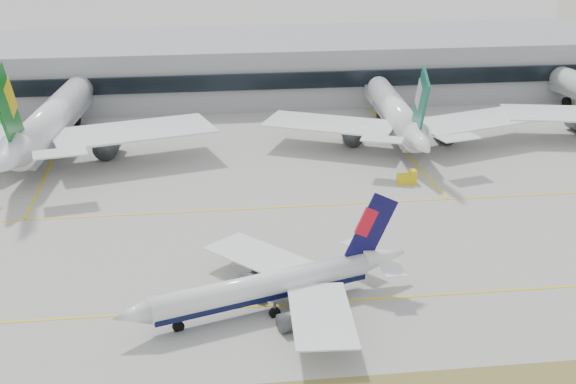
{
  "coord_description": "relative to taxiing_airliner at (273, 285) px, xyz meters",
  "views": [
    {
      "loc": [
        -18.24,
        -100.32,
        53.21
      ],
      "look_at": [
        -2.85,
        18.0,
        7.5
      ],
      "focal_mm": 50.0,
      "sensor_mm": 36.0,
      "label": 1
    }
  ],
  "objects": [
    {
      "name": "ground",
      "position": [
        8.02,
        5.76,
        -3.44
      ],
      "size": [
        3000.0,
        3000.0,
        0.0
      ],
      "primitive_type": "plane",
      "color": "#9C9892",
      "rests_on": "ground"
    },
    {
      "name": "taxiing_airliner",
      "position": [
        0.0,
        0.0,
        0.0
      ],
      "size": [
        41.27,
        35.05,
        14.27
      ],
      "rotation": [
        0.0,
        0.0,
        3.46
      ],
      "color": "white",
      "rests_on": "ground"
    },
    {
      "name": "widebody_eva",
      "position": [
        -38.74,
        72.16,
        3.34
      ],
      "size": [
        71.14,
        70.04,
        25.51
      ],
      "rotation": [
        0.0,
        0.0,
        1.46
      ],
      "color": "white",
      "rests_on": "ground"
    },
    {
      "name": "widebody_cathay",
      "position": [
        35.73,
        71.81,
        2.36
      ],
      "size": [
        61.08,
        59.83,
        21.8
      ],
      "rotation": [
        0.0,
        0.0,
        1.51
      ],
      "color": "white",
      "rests_on": "ground"
    },
    {
      "name": "terminal",
      "position": [
        8.02,
        120.59,
        4.06
      ],
      "size": [
        280.0,
        43.1,
        15.0
      ],
      "color": "gray",
      "rests_on": "ground"
    },
    {
      "name": "gse_c",
      "position": [
        30.93,
        44.88,
        -2.39
      ],
      "size": [
        3.55,
        2.0,
        2.6
      ],
      "color": "yellow",
      "rests_on": "ground"
    }
  ]
}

